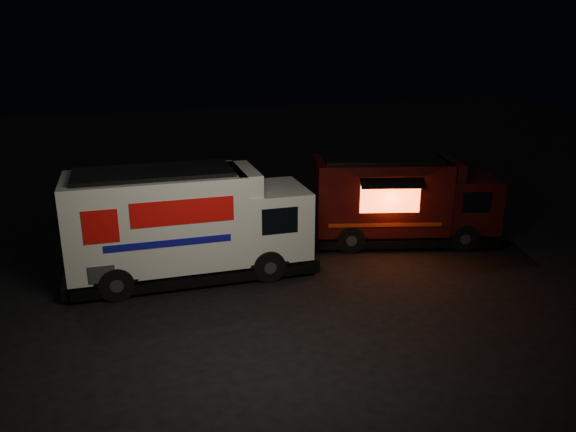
# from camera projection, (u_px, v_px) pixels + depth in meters

# --- Properties ---
(ground) EXTENTS (80.00, 80.00, 0.00)m
(ground) POSITION_uv_depth(u_px,v_px,m) (257.00, 294.00, 15.08)
(ground) COLOR black
(ground) RESTS_ON ground
(white_truck) EXTENTS (7.09, 2.69, 3.17)m
(white_truck) POSITION_uv_depth(u_px,v_px,m) (191.00, 223.00, 15.80)
(white_truck) COLOR silver
(white_truck) RESTS_ON ground
(red_truck) EXTENTS (6.64, 4.01, 2.90)m
(red_truck) POSITION_uv_depth(u_px,v_px,m) (404.00, 199.00, 18.58)
(red_truck) COLOR #370F0A
(red_truck) RESTS_ON ground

